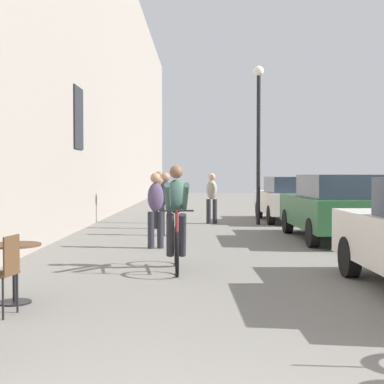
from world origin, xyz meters
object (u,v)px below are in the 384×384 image
Objects in this scene: cafe_chair_mid_toward_street at (3,269)px; pedestrian_near at (156,206)px; parked_car_second at (335,206)px; street_lamp at (259,124)px; pedestrian_furthest at (212,195)px; pedestrian_mid at (166,200)px; parked_car_third at (289,198)px; pedestrian_far at (159,197)px; cafe_table_mid at (14,260)px; cyclist_on_bicycle at (176,220)px.

cafe_chair_mid_toward_street is 5.80m from pedestrian_near.
parked_car_second reaches higher than cafe_chair_mid_toward_street.
pedestrian_near is 6.64m from street_lamp.
pedestrian_furthest is at bearing 166.88° from street_lamp.
pedestrian_furthest is (1.31, 5.95, 0.00)m from pedestrian_near.
pedestrian_mid is 0.38× the size of parked_car_third.
cafe_table_mid is at bearing -96.62° from pedestrian_far.
parked_car_third is at bearing 60.21° from pedestrian_near.
pedestrian_near is 4.25m from pedestrian_far.
parked_car_second is at bearing -57.75° from pedestrian_furthest.
cyclist_on_bicycle is (1.86, 2.48, 0.29)m from cafe_table_mid.
cafe_table_mid is 0.45× the size of pedestrian_furthest.
cyclist_on_bicycle is at bearing -83.44° from pedestrian_far.
pedestrian_mid is 1.01× the size of pedestrian_furthest.
pedestrian_far is at bearing 83.38° from cafe_table_mid.
pedestrian_furthest reaches higher than cafe_table_mid.
cyclist_on_bicycle is 5.05m from pedestrian_mid.
parked_car_third is (5.20, 11.82, 0.25)m from cafe_table_mid.
pedestrian_far reaches higher than pedestrian_furthest.
pedestrian_mid is (0.06, 2.46, 0.01)m from pedestrian_near.
pedestrian_furthest is at bearing 47.59° from pedestrian_far.
street_lamp reaches higher than pedestrian_mid.
cafe_table_mid is 0.17× the size of parked_car_third.
pedestrian_far is 4.84m from parked_car_third.
pedestrian_mid is 4.70m from street_lamp.
pedestrian_near is at bearing 75.30° from cafe_table_mid.
parked_car_second is at bearing -87.38° from parked_car_third.
street_lamp reaches higher than cafe_chair_mid_toward_street.
street_lamp is 1.17× the size of parked_car_third.
pedestrian_near is 0.97× the size of pedestrian_far.
parked_car_second is (2.81, -4.45, -0.09)m from pedestrian_furthest.
pedestrian_mid is at bearing 95.40° from cyclist_on_bicycle.
pedestrian_furthest is 0.36× the size of parked_car_second.
pedestrian_far reaches higher than cafe_table_mid.
cafe_chair_mid_toward_street is 0.51× the size of cyclist_on_bicycle.
pedestrian_mid is 3.71m from pedestrian_furthest.
pedestrian_mid is at bearing -109.70° from pedestrian_furthest.
street_lamp is 1.11× the size of parked_car_second.
cafe_table_mid is at bearing -104.70° from pedestrian_near.
pedestrian_furthest is at bearing 122.25° from parked_car_second.
pedestrian_mid is 0.33× the size of street_lamp.
pedestrian_far is 2.31m from pedestrian_furthest.
cyclist_on_bicycle reaches higher than cafe_table_mid.
pedestrian_near is at bearing -91.50° from pedestrian_mid.
parked_car_third is at bearing 92.62° from parked_car_second.
street_lamp is (2.99, 1.37, 2.18)m from pedestrian_far.
pedestrian_mid reaches higher than pedestrian_near.
pedestrian_furthest is (0.78, 8.51, 0.09)m from cyclist_on_bicycle.
pedestrian_near is 1.00× the size of pedestrian_furthest.
pedestrian_mid reaches higher than cafe_chair_mid_toward_street.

